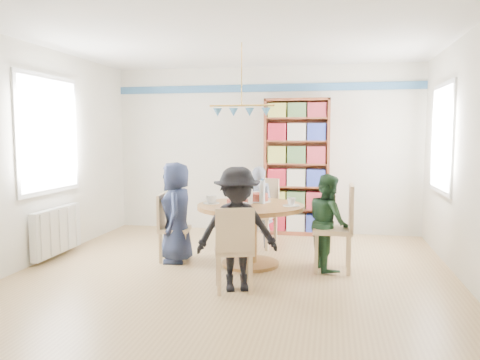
% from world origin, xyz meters
% --- Properties ---
extents(ground, '(5.00, 5.00, 0.00)m').
position_xyz_m(ground, '(0.00, 0.00, 0.00)').
color(ground, tan).
extents(room_shell, '(5.00, 5.00, 5.00)m').
position_xyz_m(room_shell, '(-0.26, 0.87, 1.65)').
color(room_shell, white).
rests_on(room_shell, ground).
extents(radiator, '(0.12, 1.00, 0.60)m').
position_xyz_m(radiator, '(-2.42, 0.30, 0.35)').
color(radiator, silver).
rests_on(radiator, ground).
extents(dining_table, '(1.30, 1.30, 0.75)m').
position_xyz_m(dining_table, '(0.13, 0.41, 0.56)').
color(dining_table, brown).
rests_on(dining_table, ground).
extents(chair_left, '(0.43, 0.43, 0.85)m').
position_xyz_m(chair_left, '(-0.93, 0.43, 0.47)').
color(chair_left, tan).
rests_on(chair_left, ground).
extents(chair_right, '(0.45, 0.45, 1.02)m').
position_xyz_m(chair_right, '(1.20, 0.38, 0.56)').
color(chair_right, tan).
rests_on(chair_right, ground).
extents(chair_far, '(0.51, 0.51, 0.97)m').
position_xyz_m(chair_far, '(0.12, 1.44, 0.53)').
color(chair_far, tan).
rests_on(chair_far, ground).
extents(chair_near, '(0.48, 0.48, 0.88)m').
position_xyz_m(chair_near, '(0.14, -0.60, 0.48)').
color(chair_near, tan).
rests_on(chair_near, ground).
extents(person_left, '(0.54, 0.70, 1.26)m').
position_xyz_m(person_left, '(-0.81, 0.39, 0.63)').
color(person_left, '#1A2139').
rests_on(person_left, ground).
extents(person_right, '(0.60, 0.67, 1.14)m').
position_xyz_m(person_right, '(1.06, 0.42, 0.57)').
color(person_right, '#1B3721').
rests_on(person_right, ground).
extents(person_far, '(0.45, 0.31, 1.16)m').
position_xyz_m(person_far, '(0.09, 1.34, 0.58)').
color(person_far, gray).
rests_on(person_far, ground).
extents(person_near, '(0.93, 0.71, 1.28)m').
position_xyz_m(person_near, '(0.15, -0.53, 0.64)').
color(person_near, black).
rests_on(person_near, ground).
extents(bookshelf, '(1.03, 0.31, 2.16)m').
position_xyz_m(bookshelf, '(0.54, 2.34, 1.06)').
color(bookshelf, maroon).
rests_on(bookshelf, ground).
extents(tableware, '(1.19, 1.19, 0.31)m').
position_xyz_m(tableware, '(0.10, 0.43, 0.82)').
color(tableware, white).
rests_on(tableware, dining_table).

